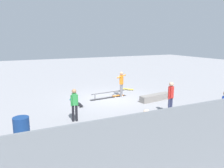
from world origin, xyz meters
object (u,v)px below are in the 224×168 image
Objects in this scene: bystander_green_shirt at (74,103)px; loose_skateboard_yellow at (128,89)px; skateboard_main at (118,95)px; skater_main at (121,82)px; trash_bin at (22,131)px; grind_rail at (109,95)px; skate_ledge at (156,97)px; bystander_red_shirt at (171,96)px; loose_skateboard_black at (80,105)px; loose_skateboard_teal at (74,98)px; bystander_black_shirt at (146,130)px.

bystander_green_shirt is 7.03m from loose_skateboard_yellow.
skater_main is at bearing -23.32° from skateboard_main.
trash_bin is (6.21, 4.46, 0.42)m from skateboard_main.
grind_rail is at bearing -141.22° from trash_bin.
grind_rail is 1.18× the size of skate_ledge.
loose_skateboard_yellow is 9.69m from trash_bin.
skater_main is at bearing -83.03° from loose_skateboard_yellow.
skater_main is at bearing 86.24° from bystander_red_shirt.
loose_skateboard_black is 4.98m from loose_skateboard_yellow.
loose_skateboard_teal is (2.10, -0.69, -0.10)m from grind_rail.
trash_bin is at bearing 13.20° from bystander_black_shirt.
skater_main reaches higher than bystander_green_shirt.
skater_main is (1.44, -1.77, 0.76)m from skate_ledge.
skateboard_main is (1.64, -1.85, -0.12)m from skate_ledge.
bystander_green_shirt is at bearing -142.82° from skateboard_main.
skate_ledge is 1.34× the size of bystander_red_shirt.
loose_skateboard_black is 0.81× the size of trash_bin.
bystander_red_shirt is at bearing -177.87° from trash_bin.
bystander_red_shirt is at bearing 80.30° from loose_skateboard_teal.
loose_skateboard_yellow is (-4.45, -2.24, 0.00)m from loose_skateboard_black.
loose_skateboard_yellow is at bearing 118.56° from loose_skateboard_black.
bystander_black_shirt is 1.96× the size of loose_skateboard_black.
bystander_red_shirt is (-1.48, 4.17, 0.76)m from grind_rail.
skate_ledge is at bearing -157.63° from bystander_green_shirt.
grind_rail is 1.19m from skater_main.
bystander_black_shirt reaches higher than bystander_green_shirt.
skater_main reaches higher than grind_rail.
grind_rail is 2.63m from loose_skateboard_yellow.
skater_main is 3.33m from loose_skateboard_black.
bystander_red_shirt is 6.09m from loose_skateboard_teal.
trash_bin is (3.30, 3.57, 0.42)m from loose_skateboard_black.
skater_main is 2.29× the size of loose_skateboard_teal.
skateboard_main is 0.51× the size of bystander_black_shirt.
trash_bin reaches higher than skateboard_main.
grind_rail is at bearing -179.26° from skateboard_main.
skateboard_main is 0.81× the size of trash_bin.
trash_bin is at bearing 33.93° from grind_rail.
loose_skateboard_black is at bearing 155.88° from skater_main.
bystander_black_shirt is 9.52m from loose_skateboard_yellow.
loose_skateboard_teal is at bearing -38.76° from bystander_black_shirt.
skater_main is 1.03× the size of bystander_black_shirt.
trash_bin reaches higher than loose_skateboard_black.
bystander_black_shirt reaches higher than loose_skateboard_yellow.
bystander_black_shirt is (2.71, 7.14, 0.82)m from skateboard_main.
grind_rail is 7.08m from trash_bin.
grind_rail is 2.21m from loose_skateboard_teal.
skateboard_main is 1.00× the size of loose_skateboard_black.
skater_main is 1.00× the size of bystander_red_shirt.
grind_rail is 2.38m from loose_skateboard_black.
skate_ledge is 6.88m from bystander_black_shirt.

